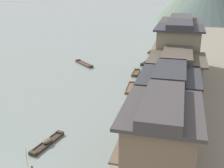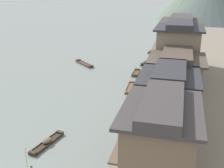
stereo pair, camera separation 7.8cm
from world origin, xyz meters
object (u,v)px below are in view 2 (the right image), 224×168
Objects in this scene: boat_moored_far at (84,64)px; house_waterfront_nearest at (160,138)px; boat_moored_second at (130,88)px; boat_moored_third at (47,142)px; house_waterfront_far at (179,43)px; boat_moored_nearest at (136,73)px; house_waterfront_second at (168,98)px; boat_midriver_drifting at (148,62)px; house_waterfront_narrow at (178,53)px; boat_midriver_upstream at (153,51)px; house_waterfront_tall at (175,77)px.

house_waterfront_nearest reaches higher than boat_moored_far.
boat_moored_second is 14.87m from boat_moored_far.
boat_moored_third is 0.50× the size of house_waterfront_far.
house_waterfront_second is at bearing -70.89° from boat_moored_nearest.
boat_midriver_drifting is 7.97m from house_waterfront_far.
house_waterfront_narrow and house_waterfront_far have the same top height.
boat_midriver_upstream is at bearing 82.67° from boat_moored_third.
boat_moored_third is 0.61× the size of house_waterfront_tall.
boat_midriver_drifting reaches higher than boat_moored_third.
boat_moored_third is 0.96× the size of boat_moored_far.
boat_moored_nearest is 0.49× the size of house_waterfront_tall.
boat_moored_second is at bearing 106.98° from house_waterfront_nearest.
house_waterfront_nearest is (5.32, -42.85, 3.43)m from boat_midriver_upstream.
boat_moored_nearest is at bearing 103.37° from house_waterfront_nearest.
house_waterfront_second is at bearing 27.77° from boat_moored_third.
house_waterfront_tall is at bearing -40.32° from boat_moored_far.
house_waterfront_nearest is 14.65m from house_waterfront_tall.
house_waterfront_narrow is at bearing 88.87° from house_waterfront_nearest.
boat_moored_third is at bearing -152.23° from house_waterfront_second.
boat_moored_second is 0.66× the size of house_waterfront_tall.
boat_moored_second is 0.99× the size of boat_midriver_upstream.
boat_moored_far is 33.50m from house_waterfront_nearest.
house_waterfront_second reaches higher than boat_moored_nearest.
boat_midriver_upstream is 0.67× the size of house_waterfront_tall.
boat_midriver_drifting is 0.60× the size of house_waterfront_far.
boat_midriver_drifting is at bearing 148.85° from house_waterfront_far.
house_waterfront_tall is (5.62, -18.37, 3.30)m from boat_midriver_drifting.
house_waterfront_nearest is at bearing -91.13° from house_waterfront_narrow.
boat_moored_second is 17.11m from boat_moored_third.
boat_moored_second is 8.16m from house_waterfront_tall.
boat_moored_nearest is 23.90m from boat_moored_third.
house_waterfront_narrow reaches higher than house_waterfront_tall.
boat_moored_second is at bearing 118.11° from house_waterfront_second.
boat_moored_third reaches higher than boat_moored_far.
boat_midriver_upstream is at bearing 89.09° from boat_moored_second.
house_waterfront_narrow is (6.55, -4.04, 4.70)m from boat_moored_nearest.
boat_midriver_upstream is 15.17m from house_waterfront_far.
house_waterfront_far is at bearing 89.70° from house_waterfront_narrow.
boat_midriver_upstream is 0.55× the size of house_waterfront_far.
boat_moored_second is 13.45m from house_waterfront_far.
boat_midriver_upstream is 22.41m from house_waterfront_narrow.
house_waterfront_far is (5.79, -13.20, 4.73)m from boat_midriver_upstream.
house_waterfront_nearest reaches higher than boat_midriver_drifting.
boat_midriver_upstream is (-0.22, 9.83, -0.13)m from boat_midriver_drifting.
boat_moored_far is 0.52× the size of house_waterfront_far.
house_waterfront_far is at bearing 68.10° from boat_moored_third.
house_waterfront_nearest and house_waterfront_second have the same top height.
house_waterfront_second reaches higher than boat_moored_second.
boat_midriver_drifting is at bearing 87.61° from boat_moored_second.
boat_moored_far is at bearing -128.68° from boat_midriver_upstream.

